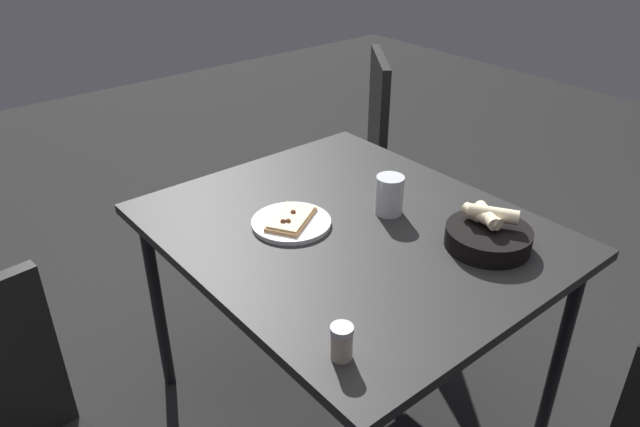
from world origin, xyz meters
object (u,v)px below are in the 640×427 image
Objects in this scene: dining_table at (350,244)px; pepper_shaker at (342,344)px; bread_basket at (488,235)px; chair_far at (352,149)px; pizza_plate at (291,222)px; beer_glass at (389,197)px.

dining_table is 0.55m from pepper_shaker.
bread_basket is 1.18m from chair_far.
pizza_plate is 1.00× the size of bread_basket.
pepper_shaker is at bearing 63.71° from pizza_plate.
chair_far is at bearing -133.16° from pepper_shaker.
pepper_shaker reaches higher than pizza_plate.
pizza_plate is (0.13, -0.12, 0.07)m from dining_table.
beer_glass is at bearing -144.00° from pepper_shaker.
pepper_shaker is at bearing 7.18° from bread_basket.
pepper_shaker is (0.52, 0.38, -0.02)m from beer_glass.
chair_far is (-1.07, -1.14, -0.23)m from pepper_shaker.
bread_basket is at bearing -172.82° from pepper_shaker.
dining_table is 0.18m from beer_glass.
beer_glass is at bearing 175.17° from dining_table.
chair_far reaches higher than pepper_shaker.
pizza_plate is at bearing -25.20° from beer_glass.
beer_glass is (0.07, -0.30, 0.02)m from bread_basket.
beer_glass is at bearing 54.31° from chair_far.
bread_basket reaches higher than pizza_plate.
bread_basket is 0.60m from pepper_shaker.
beer_glass reaches higher than bread_basket.
pizza_plate is at bearing 37.69° from chair_far.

